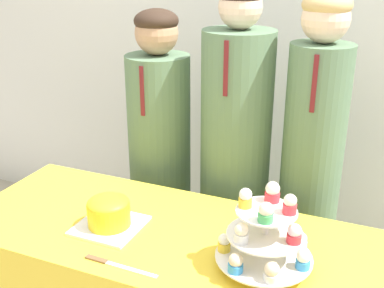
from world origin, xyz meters
name	(u,v)px	position (x,y,z in m)	size (l,w,h in m)	color
wall_back	(276,18)	(0.00, 1.58, 1.35)	(9.00, 0.06, 2.70)	silver
round_cake	(109,212)	(-0.25, 0.26, 0.80)	(0.23, 0.23, 0.12)	white
cake_knife	(109,263)	(-0.13, 0.07, 0.74)	(0.26, 0.02, 0.01)	silver
cupcake_stand	(265,235)	(0.33, 0.25, 0.86)	(0.31, 0.31, 0.27)	silver
student_0	(160,168)	(-0.36, 0.89, 0.69)	(0.30, 0.30, 1.45)	#567556
student_1	(234,172)	(0.02, 0.89, 0.74)	(0.31, 0.32, 1.57)	#567556
student_2	(310,182)	(0.36, 0.89, 0.75)	(0.25, 0.26, 1.54)	#567556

